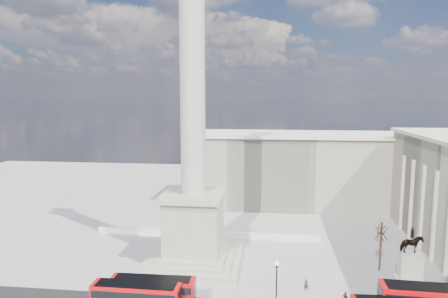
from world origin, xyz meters
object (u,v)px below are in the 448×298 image
at_px(pedestrian_walking, 306,285).
at_px(victorian_lamp, 276,283).
at_px(nelsons_column, 194,179).
at_px(equestrian_statue, 410,263).
at_px(red_bus_a, 153,293).

bearing_deg(pedestrian_walking, victorian_lamp, -127.69).
relative_size(nelsons_column, pedestrian_walking, 32.16).
bearing_deg(victorian_lamp, nelsons_column, 132.88).
bearing_deg(nelsons_column, equestrian_statue, -4.98).
relative_size(red_bus_a, pedestrian_walking, 6.42).
relative_size(nelsons_column, equestrian_statue, 6.55).
xyz_separation_m(nelsons_column, pedestrian_walking, (16.06, -7.00, -12.14)).
distance_m(red_bus_a, equestrian_statue, 34.30).
bearing_deg(equestrian_statue, pedestrian_walking, -162.85).
distance_m(victorian_lamp, equestrian_statue, 20.92).
xyz_separation_m(red_bus_a, victorian_lamp, (14.27, 0.91, 1.66)).
bearing_deg(nelsons_column, victorian_lamp, -47.12).
bearing_deg(equestrian_statue, nelsons_column, 175.02).
distance_m(nelsons_column, victorian_lamp, 20.03).
distance_m(nelsons_column, red_bus_a, 17.79).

